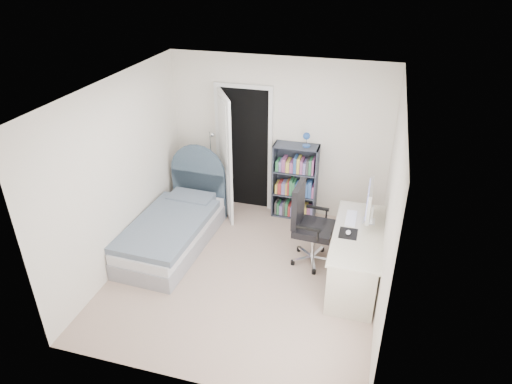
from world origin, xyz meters
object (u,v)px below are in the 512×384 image
(floor_lamp, at_px, (213,176))
(office_chair, at_px, (308,221))
(bookcase, at_px, (296,185))
(desk, at_px, (356,254))
(nightstand, at_px, (207,183))
(bed, at_px, (174,228))

(floor_lamp, relative_size, office_chair, 1.13)
(floor_lamp, distance_m, office_chair, 2.11)
(bookcase, xyz_separation_m, desk, (1.06, -1.40, -0.15))
(floor_lamp, bearing_deg, nightstand, -147.29)
(floor_lamp, height_order, desk, floor_lamp)
(nightstand, height_order, desk, desk)
(desk, height_order, office_chair, desk)
(floor_lamp, bearing_deg, office_chair, -32.50)
(nightstand, bearing_deg, office_chair, -29.81)
(bookcase, relative_size, office_chair, 1.26)
(desk, bearing_deg, nightstand, 152.35)
(bookcase, distance_m, desk, 1.76)
(nightstand, height_order, office_chair, office_chair)
(floor_lamp, height_order, office_chair, floor_lamp)
(bed, bearing_deg, office_chair, 3.81)
(bookcase, bearing_deg, office_chair, -71.47)
(bed, xyz_separation_m, nightstand, (0.04, 1.20, 0.13))
(nightstand, height_order, bookcase, bookcase)
(floor_lamp, bearing_deg, bookcase, -0.02)
(bed, bearing_deg, bookcase, 39.40)
(nightstand, distance_m, desk, 2.88)
(bookcase, bearing_deg, desk, -52.76)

